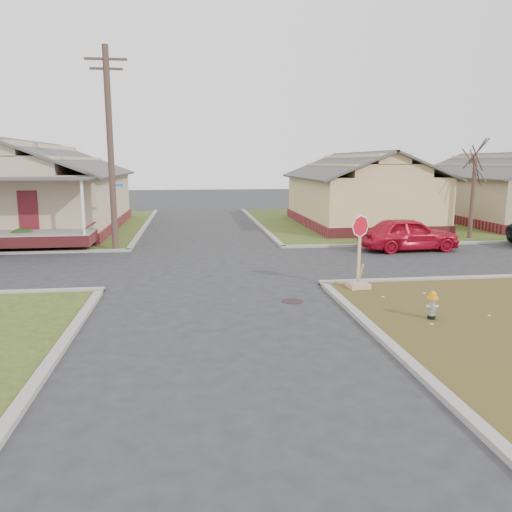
{
  "coord_description": "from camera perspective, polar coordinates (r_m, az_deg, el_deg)",
  "views": [
    {
      "loc": [
        -0.69,
        -14.42,
        4.05
      ],
      "look_at": [
        1.31,
        1.0,
        1.1
      ],
      "focal_mm": 35.0,
      "sensor_mm": 36.0,
      "label": 1
    }
  ],
  "objects": [
    {
      "name": "side_house_yellow",
      "position": [
        32.77,
        11.75,
        7.26
      ],
      "size": [
        7.6,
        11.6,
        4.7
      ],
      "color": "maroon",
      "rests_on": "ground"
    },
    {
      "name": "manhole",
      "position": [
        14.79,
        4.19,
        -5.16
      ],
      "size": [
        0.64,
        0.64,
        0.01
      ],
      "primitive_type": "cylinder",
      "color": "black",
      "rests_on": "ground"
    },
    {
      "name": "corner_house",
      "position": [
        32.52,
        -24.2,
        6.68
      ],
      "size": [
        10.1,
        15.5,
        5.3
      ],
      "color": "maroon",
      "rests_on": "ground"
    },
    {
      "name": "curbs",
      "position": [
        19.85,
        -5.25,
        -1.08
      ],
      "size": [
        80.0,
        40.0,
        0.12
      ],
      "primitive_type": null,
      "color": "gray",
      "rests_on": "ground"
    },
    {
      "name": "hedge_right",
      "position": [
        25.44,
        -25.15,
        1.83
      ],
      "size": [
        1.33,
        1.09,
        1.02
      ],
      "primitive_type": "ellipsoid",
      "color": "#1D3A15",
      "rests_on": "verge_far_left"
    },
    {
      "name": "fire_hydrant",
      "position": [
        13.66,
        19.5,
        -5.13
      ],
      "size": [
        0.28,
        0.28,
        0.75
      ],
      "rotation": [
        0.0,
        0.0,
        -0.11
      ],
      "color": "black",
      "rests_on": "ground"
    },
    {
      "name": "tree_mid_right",
      "position": [
        28.74,
        23.51,
        6.07
      ],
      "size": [
        0.22,
        0.22,
        4.2
      ],
      "primitive_type": "cylinder",
      "color": "#3F2C24",
      "rests_on": "verge_far_right"
    },
    {
      "name": "utility_pole",
      "position": [
        23.59,
        -16.3,
        11.81
      ],
      "size": [
        1.8,
        0.28,
        9.0
      ],
      "color": "#3F2C24",
      "rests_on": "ground"
    },
    {
      "name": "stop_sign",
      "position": [
        16.35,
        11.63,
        -1.82
      ],
      "size": [
        0.67,
        0.65,
        2.36
      ],
      "rotation": [
        0.0,
        0.0,
        0.05
      ],
      "color": "tan",
      "rests_on": "ground"
    },
    {
      "name": "ground",
      "position": [
        15.0,
        -4.5,
        -4.96
      ],
      "size": [
        120.0,
        120.0,
        0.0
      ],
      "primitive_type": "plane",
      "color": "#252527",
      "rests_on": "ground"
    },
    {
      "name": "side_house_tan",
      "position": [
        37.26,
        26.55,
        6.76
      ],
      "size": [
        7.6,
        11.6,
        4.7
      ],
      "color": "maroon",
      "rests_on": "ground"
    },
    {
      "name": "red_sedan",
      "position": [
        24.07,
        17.04,
        2.43
      ],
      "size": [
        4.58,
        2.0,
        1.53
      ],
      "primitive_type": "imported",
      "rotation": [
        0.0,
        0.0,
        1.61
      ],
      "color": "#B10C22",
      "rests_on": "ground"
    }
  ]
}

